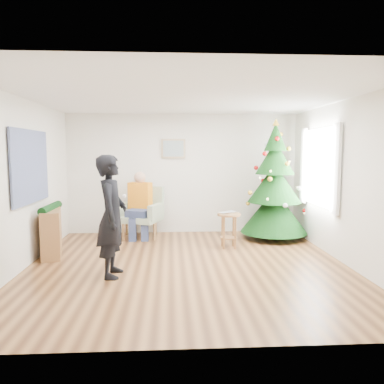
{
  "coord_description": "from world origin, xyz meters",
  "views": [
    {
      "loc": [
        -0.26,
        -5.71,
        1.78
      ],
      "look_at": [
        0.1,
        0.6,
        1.1
      ],
      "focal_mm": 35.0,
      "sensor_mm": 36.0,
      "label": 1
    }
  ],
  "objects": [
    {
      "name": "floor",
      "position": [
        0.0,
        0.0,
        0.0
      ],
      "size": [
        5.0,
        5.0,
        0.0
      ],
      "primitive_type": "plane",
      "color": "brown",
      "rests_on": "ground"
    },
    {
      "name": "ceiling",
      "position": [
        0.0,
        0.0,
        2.6
      ],
      "size": [
        5.0,
        5.0,
        0.0
      ],
      "primitive_type": "plane",
      "rotation": [
        3.14,
        0.0,
        0.0
      ],
      "color": "white",
      "rests_on": "wall_back"
    },
    {
      "name": "wall_back",
      "position": [
        0.0,
        2.5,
        1.3
      ],
      "size": [
        5.0,
        0.0,
        5.0
      ],
      "primitive_type": "plane",
      "rotation": [
        1.57,
        0.0,
        0.0
      ],
      "color": "silver",
      "rests_on": "floor"
    },
    {
      "name": "wall_front",
      "position": [
        0.0,
        -2.5,
        1.3
      ],
      "size": [
        5.0,
        0.0,
        5.0
      ],
      "primitive_type": "plane",
      "rotation": [
        -1.57,
        0.0,
        0.0
      ],
      "color": "silver",
      "rests_on": "floor"
    },
    {
      "name": "wall_left",
      "position": [
        -2.5,
        0.0,
        1.3
      ],
      "size": [
        0.0,
        5.0,
        5.0
      ],
      "primitive_type": "plane",
      "rotation": [
        1.57,
        0.0,
        1.57
      ],
      "color": "silver",
      "rests_on": "floor"
    },
    {
      "name": "wall_right",
      "position": [
        2.5,
        0.0,
        1.3
      ],
      "size": [
        0.0,
        5.0,
        5.0
      ],
      "primitive_type": "plane",
      "rotation": [
        1.57,
        0.0,
        -1.57
      ],
      "color": "silver",
      "rests_on": "floor"
    },
    {
      "name": "window_panel",
      "position": [
        2.47,
        1.0,
        1.5
      ],
      "size": [
        0.04,
        1.3,
        1.4
      ],
      "primitive_type": "cube",
      "color": "white",
      "rests_on": "wall_right"
    },
    {
      "name": "curtains",
      "position": [
        2.44,
        1.0,
        1.5
      ],
      "size": [
        0.05,
        1.75,
        1.5
      ],
      "color": "white",
      "rests_on": "wall_right"
    },
    {
      "name": "christmas_tree",
      "position": [
        1.86,
        1.78,
        1.1
      ],
      "size": [
        1.35,
        1.35,
        2.45
      ],
      "rotation": [
        0.0,
        0.0,
        -0.1
      ],
      "color": "#3F2816",
      "rests_on": "floor"
    },
    {
      "name": "stool",
      "position": [
        0.81,
        1.07,
        0.33
      ],
      "size": [
        0.43,
        0.43,
        0.64
      ],
      "rotation": [
        0.0,
        0.0,
        0.29
      ],
      "color": "brown",
      "rests_on": "floor"
    },
    {
      "name": "laptop",
      "position": [
        0.81,
        1.07,
        0.66
      ],
      "size": [
        0.42,
        0.39,
        0.03
      ],
      "primitive_type": "imported",
      "rotation": [
        0.0,
        0.0,
        0.64
      ],
      "color": "silver",
      "rests_on": "stool"
    },
    {
      "name": "armchair",
      "position": [
        -0.88,
        2.06,
        0.39
      ],
      "size": [
        1.01,
        0.99,
        1.05
      ],
      "rotation": [
        0.0,
        0.0,
        -0.37
      ],
      "color": "#92A383",
      "rests_on": "floor"
    },
    {
      "name": "seated_person",
      "position": [
        -0.91,
        2.01,
        0.71
      ],
      "size": [
        0.58,
        0.75,
        1.37
      ],
      "rotation": [
        0.0,
        0.0,
        -0.37
      ],
      "color": "navy",
      "rests_on": "armchair"
    },
    {
      "name": "standing_man",
      "position": [
        -1.1,
        -0.41,
        0.87
      ],
      "size": [
        0.43,
        0.64,
        1.74
      ],
      "primitive_type": "imported",
      "rotation": [
        0.0,
        0.0,
        1.55
      ],
      "color": "black",
      "rests_on": "floor"
    },
    {
      "name": "game_controller",
      "position": [
        -0.92,
        -0.44,
        1.16
      ],
      "size": [
        0.04,
        0.13,
        0.04
      ],
      "primitive_type": "cube",
      "rotation": [
        0.0,
        0.0,
        -0.02
      ],
      "color": "white",
      "rests_on": "standing_man"
    },
    {
      "name": "console",
      "position": [
        -2.33,
        0.78,
        0.4
      ],
      "size": [
        0.54,
        1.04,
        0.8
      ],
      "primitive_type": "cube",
      "rotation": [
        0.0,
        0.0,
        0.25
      ],
      "color": "brown",
      "rests_on": "floor"
    },
    {
      "name": "garland",
      "position": [
        -2.33,
        0.78,
        0.82
      ],
      "size": [
        0.14,
        0.9,
        0.14
      ],
      "primitive_type": "cylinder",
      "rotation": [
        1.57,
        0.0,
        0.0
      ],
      "color": "black",
      "rests_on": "console"
    },
    {
      "name": "tapestry",
      "position": [
        -2.46,
        0.3,
        1.55
      ],
      "size": [
        0.03,
        1.5,
        1.15
      ],
      "primitive_type": "cube",
      "color": "black",
      "rests_on": "wall_left"
    },
    {
      "name": "framed_picture",
      "position": [
        -0.2,
        2.46,
        1.85
      ],
      "size": [
        0.52,
        0.05,
        0.42
      ],
      "color": "tan",
      "rests_on": "wall_back"
    }
  ]
}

